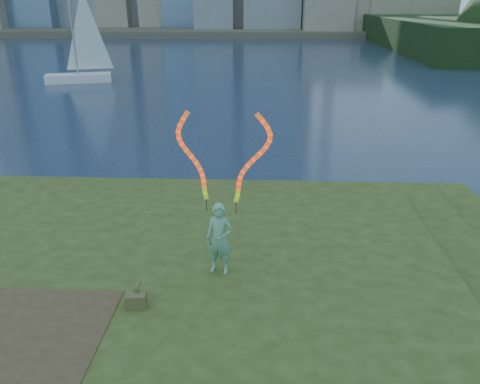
{
  "coord_description": "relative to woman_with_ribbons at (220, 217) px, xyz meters",
  "views": [
    {
      "loc": [
        2.34,
        -10.18,
        6.76
      ],
      "look_at": [
        1.82,
        1.0,
        2.09
      ],
      "focal_mm": 35.0,
      "sensor_mm": 36.0,
      "label": 1
    }
  ],
  "objects": [
    {
      "name": "sailboat",
      "position": [
        -14.58,
        30.74,
        -0.71
      ],
      "size": [
        5.72,
        3.23,
        8.66
      ],
      "rotation": [
        0.0,
        0.0,
        0.3
      ],
      "color": "white",
      "rests_on": "ground"
    },
    {
      "name": "woman_with_ribbons",
      "position": [
        0.0,
        0.0,
        0.0
      ],
      "size": [
        2.05,
        0.58,
        4.09
      ],
      "rotation": [
        0.0,
        0.0,
        -0.19
      ],
      "color": "#1E8046",
      "rests_on": "grassy_knoll"
    },
    {
      "name": "canvas_bag",
      "position": [
        -1.64,
        -1.44,
        -1.24
      ],
      "size": [
        0.44,
        0.5,
        0.39
      ],
      "rotation": [
        0.0,
        0.0,
        0.1
      ],
      "color": "brown",
      "rests_on": "grassy_knoll"
    },
    {
      "name": "ground",
      "position": [
        -1.44,
        0.74,
        -2.2
      ],
      "size": [
        320.0,
        320.0,
        0.0
      ],
      "primitive_type": "plane",
      "color": "#1A2742",
      "rests_on": "ground"
    },
    {
      "name": "grassy_knoll",
      "position": [
        -1.44,
        -1.55,
        -1.86
      ],
      "size": [
        20.0,
        18.0,
        0.8
      ],
      "color": "#344318",
      "rests_on": "ground"
    },
    {
      "name": "dirt_patch",
      "position": [
        -3.64,
        -2.46,
        -1.39
      ],
      "size": [
        3.2,
        3.0,
        0.02
      ],
      "primitive_type": "cube",
      "color": "#47331E",
      "rests_on": "grassy_knoll"
    },
    {
      "name": "far_shore",
      "position": [
        -1.44,
        95.74,
        -1.6
      ],
      "size": [
        320.0,
        40.0,
        1.2
      ],
      "primitive_type": "cube",
      "color": "#4E4939",
      "rests_on": "ground"
    }
  ]
}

